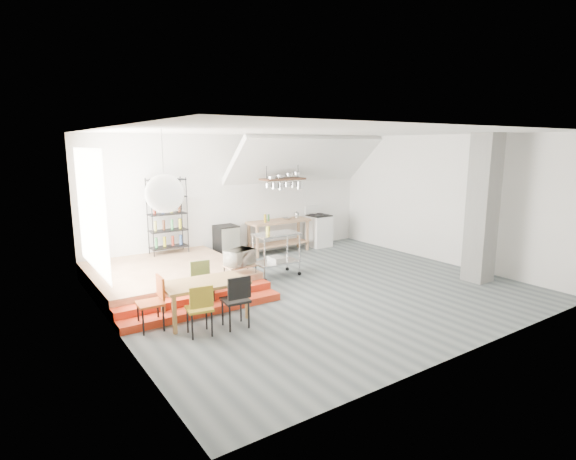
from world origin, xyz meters
TOP-DOWN VIEW (x-y plane):
  - floor at (0.00, 0.00)m, footprint 8.00×8.00m
  - wall_back at (0.00, 3.50)m, footprint 8.00×0.04m
  - wall_left at (-4.00, 0.00)m, footprint 0.04×7.00m
  - wall_right at (4.00, 0.00)m, footprint 0.04×7.00m
  - ceiling at (0.00, 0.00)m, footprint 8.00×7.00m
  - slope_ceiling at (1.80, 2.90)m, footprint 4.40×1.44m
  - window_pane at (-3.98, 1.50)m, footprint 0.02×2.50m
  - platform at (-2.50, 2.00)m, footprint 3.00×3.00m
  - step_lower at (-2.50, 0.05)m, footprint 3.00×0.35m
  - step_upper at (-2.50, 0.40)m, footprint 3.00×0.35m
  - concrete_column at (3.30, -1.50)m, footprint 0.50×0.50m
  - kitchen_counter at (1.10, 3.15)m, footprint 1.80×0.60m
  - stove at (2.50, 3.16)m, footprint 0.60×0.60m
  - pot_rack at (1.13, 2.92)m, footprint 1.20×0.50m
  - wire_shelving at (-2.00, 3.20)m, footprint 0.88×0.38m
  - microwave_shelf at (-1.40, 0.75)m, footprint 0.60×0.40m
  - paper_lantern at (-3.19, -0.16)m, footprint 0.60×0.60m
  - dining_table at (-2.59, -0.20)m, footprint 1.45×0.88m
  - chair_mustard at (-2.94, -0.82)m, footprint 0.44×0.44m
  - chair_black at (-2.32, -0.86)m, footprint 0.45×0.45m
  - chair_olive at (-2.37, 0.43)m, footprint 0.43×0.43m
  - chair_red at (-3.44, -0.15)m, footprint 0.42×0.42m
  - rolling_cart at (-0.20, 1.25)m, footprint 1.03×0.59m
  - mini_fridge at (-0.48, 3.20)m, footprint 0.54×0.54m
  - microwave at (-1.40, 0.75)m, footprint 0.67×0.56m
  - bowl at (1.34, 3.10)m, footprint 0.25×0.25m

SIDE VIEW (x-z plane):
  - floor at x=0.00m, z-range 0.00..0.00m
  - step_lower at x=-2.50m, z-range 0.00..0.13m
  - step_upper at x=-2.50m, z-range 0.00..0.27m
  - platform at x=-2.50m, z-range 0.00..0.40m
  - mini_fridge at x=-0.48m, z-range 0.00..0.91m
  - stove at x=2.50m, z-range -0.11..1.07m
  - chair_olive at x=-2.37m, z-range 0.08..0.92m
  - chair_mustard at x=-2.94m, z-range 0.08..0.92m
  - chair_red at x=-3.44m, z-range 0.09..0.96m
  - chair_black at x=-2.32m, z-range 0.09..0.98m
  - microwave_shelf at x=-1.40m, z-range 0.46..0.63m
  - dining_table at x=-2.59m, z-range 0.26..0.93m
  - kitchen_counter at x=1.10m, z-range 0.17..1.08m
  - rolling_cart at x=-0.20m, z-range 0.15..1.15m
  - microwave at x=-1.40m, z-range 0.56..0.88m
  - bowl at x=1.34m, z-range 0.91..0.97m
  - wire_shelving at x=-2.00m, z-range 0.43..2.23m
  - wall_back at x=0.00m, z-range 0.00..3.20m
  - wall_left at x=-4.00m, z-range 0.00..3.20m
  - wall_right at x=4.00m, z-range 0.00..3.20m
  - concrete_column at x=3.30m, z-range 0.00..3.20m
  - window_pane at x=-3.98m, z-range 0.70..2.90m
  - pot_rack at x=1.13m, z-range 1.26..2.69m
  - paper_lantern at x=-3.19m, z-range 1.90..2.50m
  - slope_ceiling at x=1.80m, z-range 1.89..3.21m
  - ceiling at x=0.00m, z-range 3.19..3.21m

